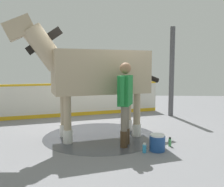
# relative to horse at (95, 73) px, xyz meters

# --- Properties ---
(ground_plane) EXTENTS (16.00, 16.00, 0.02)m
(ground_plane) POSITION_rel_horse_xyz_m (-0.37, 0.29, -1.50)
(ground_plane) COLOR gray
(wet_patch) EXTENTS (2.65, 2.65, 0.00)m
(wet_patch) POSITION_rel_horse_xyz_m (-0.05, 0.12, -1.49)
(wet_patch) COLOR #42444C
(wet_patch) RESTS_ON ground
(barrier_wall) EXTENTS (2.28, 5.35, 1.09)m
(barrier_wall) POSITION_rel_horse_xyz_m (-2.44, -0.87, -0.98)
(barrier_wall) COLOR silver
(barrier_wall) RESTS_ON ground
(roof_post_far) EXTENTS (0.16, 0.16, 2.91)m
(roof_post_far) POSITION_rel_horse_xyz_m (-2.62, 2.20, -0.03)
(roof_post_far) COLOR #4C4C51
(roof_post_far) RESTS_ON ground
(horse) EXTENTS (1.75, 3.34, 2.67)m
(horse) POSITION_rel_horse_xyz_m (0.00, 0.00, 0.00)
(horse) COLOR tan
(horse) RESTS_ON ground
(handler) EXTENTS (0.67, 0.31, 1.70)m
(handler) POSITION_rel_horse_xyz_m (0.60, 0.69, -0.50)
(handler) COLOR #47331E
(handler) RESTS_ON ground
(wash_bucket) EXTENTS (0.30, 0.30, 0.32)m
(wash_bucket) POSITION_rel_horse_xyz_m (0.89, 1.32, -1.33)
(wash_bucket) COLOR #1E478C
(wash_bucket) RESTS_ON ground
(bottle_shampoo) EXTENTS (0.07, 0.07, 0.19)m
(bottle_shampoo) POSITION_rel_horse_xyz_m (1.01, 1.06, -1.40)
(bottle_shampoo) COLOR #3399CC
(bottle_shampoo) RESTS_ON ground
(bottle_spray) EXTENTS (0.06, 0.06, 0.19)m
(bottle_spray) POSITION_rel_horse_xyz_m (0.59, 1.61, -1.40)
(bottle_spray) COLOR #4CA559
(bottle_spray) RESTS_ON ground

